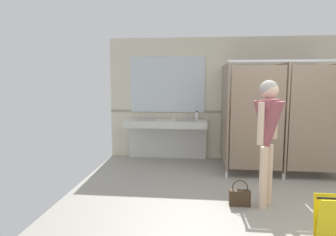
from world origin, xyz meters
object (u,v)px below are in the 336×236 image
(paper_cup, at_px, (175,119))
(person_standing, at_px, (268,127))
(handbag, at_px, (240,197))
(soap_dispenser, at_px, (197,116))
(wet_floor_sign, at_px, (330,225))

(paper_cup, bearing_deg, person_standing, -55.94)
(person_standing, xyz_separation_m, paper_cup, (-1.43, 2.11, -0.18))
(person_standing, relative_size, paper_cup, 20.53)
(handbag, xyz_separation_m, soap_dispenser, (-0.62, 2.41, 0.84))
(handbag, height_order, soap_dispenser, soap_dispenser)
(soap_dispenser, relative_size, paper_cup, 2.38)
(soap_dispenser, relative_size, wet_floor_sign, 0.34)
(wet_floor_sign, bearing_deg, soap_dispenser, 111.11)
(paper_cup, bearing_deg, soap_dispenser, 30.62)
(handbag, height_order, wet_floor_sign, wet_floor_sign)
(person_standing, relative_size, handbag, 4.69)
(soap_dispenser, bearing_deg, person_standing, -67.97)
(handbag, xyz_separation_m, paper_cup, (-1.08, 2.14, 0.80))
(paper_cup, height_order, wet_floor_sign, paper_cup)
(person_standing, height_order, soap_dispenser, person_standing)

